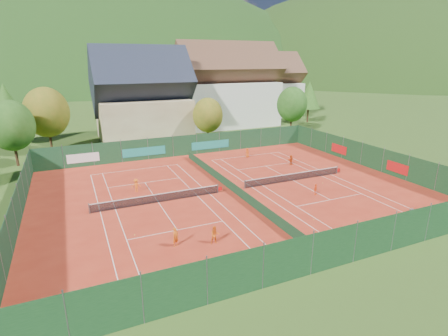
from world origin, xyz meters
The scene contains 34 objects.
ground centered at (0.00, 0.00, -0.02)m, with size 600.00×600.00×0.00m, color #2B4A17.
clay_pad centered at (0.00, 0.00, 0.01)m, with size 40.00×32.00×0.01m, color #A92A18.
court_markings_left centered at (-8.00, 0.00, 0.01)m, with size 11.03×23.83×0.00m.
court_markings_right centered at (8.00, 0.00, 0.01)m, with size 11.03×23.83×0.00m.
tennis_net_left centered at (-7.85, 0.00, 0.51)m, with size 13.30×0.10×1.02m.
tennis_net_right centered at (8.15, 0.00, 0.51)m, with size 13.30×0.10×1.02m.
court_divider centered at (0.00, 0.00, 0.50)m, with size 0.03×28.80×1.00m.
fence_north centered at (-0.46, 15.99, 1.47)m, with size 40.00×0.10×3.00m.
fence_south centered at (0.00, -16.00, 1.50)m, with size 40.00×0.04×3.00m.
fence_west centered at (-20.00, 0.00, 1.50)m, with size 0.04×32.00×3.00m.
fence_east centered at (20.00, 0.05, 1.48)m, with size 0.09×32.00×3.00m.
chalet centered at (-3.00, 30.00, 6.62)m, with size 16.20×12.00×16.00m.
hotel_block_a centered at (16.00, 36.00, 7.38)m, with size 21.60×11.00×17.25m.
hotel_block_b centered at (30.00, 44.00, 6.62)m, with size 17.28×10.00×15.50m.
tree_west_front centered at (-22.00, 20.00, 5.39)m, with size 5.72×5.72×8.69m.
tree_west_mid centered at (-18.00, 26.00, 6.07)m, with size 6.44×6.44×9.78m.
tree_west_back centered at (-24.00, 34.00, 6.74)m, with size 5.60×5.60×10.00m.
tree_center centered at (6.00, 22.00, 4.72)m, with size 5.01×5.01×7.60m.
tree_east_front centered at (24.00, 24.00, 5.39)m, with size 5.72×5.72×8.69m.
tree_east_mid centered at (34.00, 32.00, 6.06)m, with size 5.04×5.04×9.00m.
tree_east_back centered at (26.00, 40.00, 6.74)m, with size 7.15×7.15×10.86m.
mountain_backdrop centered at (28.54, 233.48, -39.64)m, with size 820.00×530.00×242.00m.
ball_hopper centered at (12.05, -12.45, 0.56)m, with size 0.34×0.34×0.80m.
loose_ball_0 centered at (-11.40, -5.85, 0.03)m, with size 0.07×0.07×0.07m, color #CCD833.
loose_ball_1 centered at (3.58, -9.46, 0.03)m, with size 0.07×0.07×0.07m, color #CCD833.
loose_ball_2 centered at (1.84, 2.54, 0.03)m, with size 0.07×0.07×0.07m, color #CCD833.
loose_ball_3 centered at (-1.32, 8.14, 0.03)m, with size 0.07×0.07×0.07m, color #CCD833.
loose_ball_4 centered at (10.55, -2.09, 0.03)m, with size 0.07×0.07×0.07m, color #CCD833.
player_left_near centered at (-8.83, -8.83, 0.76)m, with size 0.55×0.36×1.52m, color #D95E13.
player_left_mid centered at (-5.99, -9.70, 0.73)m, with size 0.71×0.55×1.45m, color orange.
player_left_far centered at (-9.41, 3.86, 0.73)m, with size 0.95×0.54×1.46m, color orange.
player_right_near centered at (7.45, -4.67, 0.61)m, with size 0.71×0.30×1.21m, color #F95216.
player_right_far_a centered at (7.83, 11.25, 0.68)m, with size 0.67×0.43×1.36m, color #CE4D12.
player_right_far_b centered at (11.38, 5.53, 0.69)m, with size 1.28×0.41×1.38m, color #CB4012.
Camera 1 is at (-15.11, -31.80, 13.52)m, focal length 28.00 mm.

